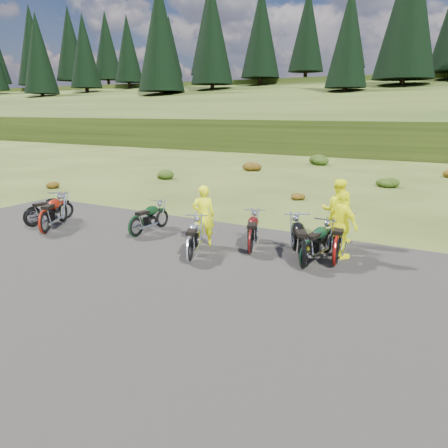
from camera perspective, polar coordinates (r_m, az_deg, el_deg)
The scene contains 37 objects.
ground at distance 11.29m, azimuth -4.97°, elevation -5.07°, with size 300.00×300.00×0.00m, color #324115.
gravel_pad at distance 9.82m, azimuth -11.59°, elevation -8.42°, with size 20.00×12.00×0.04m, color black.
hill_slope at distance 59.20m, azimuth 23.67°, elevation 9.76°, with size 300.00×46.00×3.00m, color #253712, non-canonical shape.
hill_plateau at distance 118.98m, azimuth 26.85°, elevation 11.28°, with size 300.00×90.00×9.17m, color #253712.
conifer_5 at distance 141.63m, azimuth -24.08°, elevation 19.26°, with size 6.16×6.16×16.00m.
conifer_8 at distance 119.63m, azimuth -23.80°, elevation 20.57°, with size 7.92×7.92×20.00m.
conifer_9 at distance 119.06m, azimuth -19.50°, elevation 21.32°, with size 7.48×7.48×19.00m.
conifer_10 at distance 118.98m, azimuth -15.12°, elevation 21.59°, with size 7.04×7.04×18.00m.
conifer_11 at distance 97.13m, azimuth -23.09°, elevation 19.85°, with size 6.60×6.60×17.00m.
conifer_12 at distance 96.70m, azimuth -17.81°, elevation 20.74°, with size 6.16×6.16×16.00m.
conifer_13 at distance 97.02m, azimuth -12.47°, elevation 21.46°, with size 5.72×5.72×15.00m.
conifer_14 at distance 98.07m, azimuth -7.16°, elevation 22.01°, with size 5.28×5.28×14.00m.
conifer_15 at distance 100.28m, azimuth -1.98°, elevation 24.02°, with size 7.92×7.92×20.00m.
conifer_16 at distance 75.70m, azimuth -8.37°, elevation 23.22°, with size 7.48×7.48×19.00m.
conifer_17 at distance 77.43m, azimuth -1.59°, elevation 23.68°, with size 7.04×7.04×18.00m.
conifer_18 at distance 80.04m, azimuth 4.86°, elevation 23.84°, with size 6.60×6.60×17.00m.
conifer_19 at distance 83.44m, azimuth 10.84°, elevation 23.75°, with size 6.16×6.16×16.00m.
conifer_20 at distance 87.47m, azimuth 16.28°, elevation 23.21°, with size 5.72×5.72×15.00m.
conifer_21 at distance 61.29m, azimuth 15.94°, elevation 22.34°, with size 5.28×5.28×14.00m.
conifer_22 at distance 66.67m, azimuth 23.09°, elevation 24.79°, with size 7.92×7.92×20.00m.
shrub_0 at distance 23.57m, azimuth -21.28°, elevation 4.93°, with size 0.77×0.77×0.45m, color #602E0C.
shrub_1 at distance 25.37m, azimuth -7.76°, elevation 6.59°, with size 1.03×1.03×0.61m, color #1D380E.
shrub_2 at distance 28.36m, azimuth 3.49°, elevation 7.70°, with size 1.30×1.30×0.77m, color #602E0C.
shrub_3 at distance 32.23m, azimuth 12.37°, elevation 8.36°, with size 1.56×1.56×0.92m, color #1D380E.
shrub_4 at distance 19.41m, azimuth 9.40°, elevation 3.84°, with size 0.77×0.77×0.45m, color #602E0C.
shrub_5 at distance 23.79m, azimuth 20.46°, elevation 5.28°, with size 1.03×1.03×0.61m, color #1D380E.
motorcycle_0 at distance 15.91m, azimuth -23.59°, elevation -0.42°, with size 1.92×0.64×1.01m, color black, non-canonical shape.
motorcycle_1 at distance 14.85m, azimuth -22.27°, elevation -1.30°, with size 2.15×0.72×1.12m, color maroon, non-canonical shape.
motorcycle_2 at distance 13.67m, azimuth -11.35°, elevation -1.78°, with size 1.89×0.63×0.99m, color black, non-canonical shape.
motorcycle_3 at distance 11.26m, azimuth -4.51°, elevation -5.12°, with size 1.94×0.65×1.01m, color silver, non-canonical shape.
motorcycle_4 at distance 11.85m, azimuth 3.42°, elevation -4.08°, with size 1.95×0.65×1.02m, color #440B0B, non-canonical shape.
motorcycle_5 at distance 10.95m, azimuth 10.14°, elevation -5.89°, with size 2.16×0.72×1.13m, color black, non-canonical shape.
motorcycle_6 at distance 11.33m, azimuth 14.25°, elevation -5.41°, with size 2.17×0.72×1.14m, color maroon, non-canonical shape.
motorcycle_7 at distance 11.03m, azimuth 10.62°, elevation -5.76°, with size 1.98×0.66×1.04m, color black, non-canonical shape.
person_middle at distance 12.40m, azimuth -2.70°, elevation 0.97°, with size 0.63×0.42×1.74m, color #F1F80D.
person_right_a at distance 13.16m, azimuth 14.56°, elevation 1.59°, with size 0.91×0.71×1.86m, color #F1F80D.
person_right_b at distance 11.69m, azimuth 15.17°, elevation -0.25°, with size 1.05×0.44×1.79m, color #F1F80D.
Camera 1 is at (6.02, -8.77, 3.80)m, focal length 35.00 mm.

